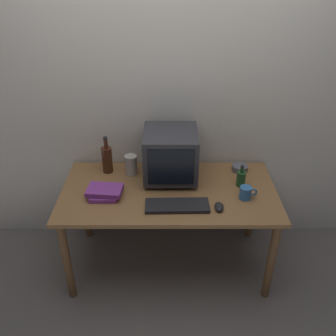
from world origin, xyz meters
TOP-DOWN VIEW (x-y plane):
  - ground_plane at (0.00, 0.00)m, footprint 6.00×6.00m
  - back_wall at (0.00, 0.44)m, footprint 4.00×0.08m
  - desk at (0.00, 0.00)m, footprint 1.51×0.77m
  - crt_monitor at (0.01, 0.16)m, footprint 0.38×0.39m
  - keyboard at (0.05, -0.20)m, footprint 0.42×0.16m
  - computer_mouse at (0.33, -0.22)m, footprint 0.06×0.10m
  - bottle_tall at (-0.46, 0.25)m, footprint 0.08×0.08m
  - bottle_short at (0.51, 0.06)m, footprint 0.06×0.06m
  - book_stack at (-0.44, -0.08)m, footprint 0.25×0.18m
  - mug at (0.52, -0.10)m, footprint 0.12×0.08m
  - cd_spindle at (0.54, 0.26)m, footprint 0.12×0.12m
  - metal_canister at (-0.28, 0.22)m, footprint 0.09×0.09m

SIDE VIEW (x-z plane):
  - ground_plane at x=0.00m, z-range 0.00..0.00m
  - desk at x=0.00m, z-range 0.27..0.97m
  - keyboard at x=0.05m, z-range 0.70..0.73m
  - computer_mouse at x=0.33m, z-range 0.70..0.74m
  - cd_spindle at x=0.54m, z-range 0.70..0.75m
  - book_stack at x=-0.44m, z-range 0.70..0.77m
  - mug at x=0.52m, z-range 0.70..0.79m
  - bottle_short at x=0.51m, z-range 0.68..0.85m
  - metal_canister at x=-0.28m, z-range 0.70..0.85m
  - bottle_tall at x=-0.46m, z-range 0.66..0.96m
  - crt_monitor at x=0.01m, z-range 0.71..1.08m
  - back_wall at x=0.00m, z-range 0.00..2.50m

